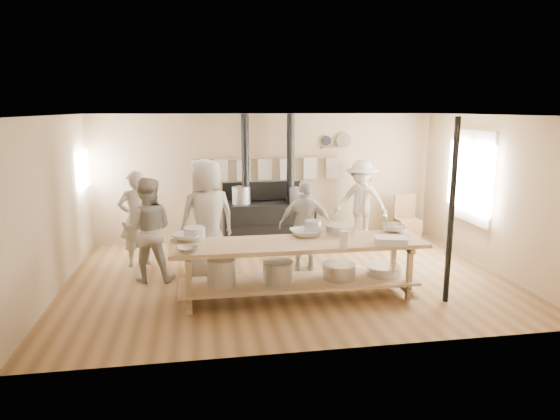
{
  "coord_description": "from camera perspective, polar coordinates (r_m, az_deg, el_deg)",
  "views": [
    {
      "loc": [
        -1.39,
        -7.59,
        2.7
      ],
      "look_at": [
        -0.09,
        0.2,
        1.09
      ],
      "focal_mm": 32.0,
      "sensor_mm": 36.0,
      "label": 1
    }
  ],
  "objects": [
    {
      "name": "ground",
      "position": [
        8.17,
        0.85,
        -7.76
      ],
      "size": [
        7.0,
        7.0,
        0.0
      ],
      "primitive_type": "plane",
      "color": "brown",
      "rests_on": "ground"
    },
    {
      "name": "room_shell",
      "position": [
        7.79,
        0.88,
        3.59
      ],
      "size": [
        7.0,
        7.0,
        7.0
      ],
      "color": "tan",
      "rests_on": "ground"
    },
    {
      "name": "window_right",
      "position": [
        9.6,
        21.07,
        3.58
      ],
      "size": [
        0.09,
        1.5,
        1.65
      ],
      "color": "beige",
      "rests_on": "ground"
    },
    {
      "name": "left_opening",
      "position": [
        9.87,
        -21.53,
        4.33
      ],
      "size": [
        0.0,
        0.9,
        0.9
      ],
      "color": "white",
      "rests_on": "ground"
    },
    {
      "name": "stove",
      "position": [
        10.04,
        -1.34,
        -1.01
      ],
      "size": [
        1.9,
        0.75,
        2.6
      ],
      "color": "black",
      "rests_on": "ground"
    },
    {
      "name": "towel_rail",
      "position": [
        10.15,
        -1.56,
        5.06
      ],
      "size": [
        3.0,
        0.04,
        0.47
      ],
      "color": "#A3835D",
      "rests_on": "ground"
    },
    {
      "name": "back_wall_shelf",
      "position": [
        10.44,
        6.46,
        7.63
      ],
      "size": [
        0.63,
        0.14,
        0.32
      ],
      "color": "#A3835D",
      "rests_on": "ground"
    },
    {
      "name": "prep_table",
      "position": [
        7.17,
        2.09,
        -6.17
      ],
      "size": [
        3.6,
        0.9,
        0.85
      ],
      "color": "#A3835D",
      "rests_on": "ground"
    },
    {
      "name": "support_post",
      "position": [
        7.26,
        19.01,
        -0.22
      ],
      "size": [
        0.08,
        0.08,
        2.6
      ],
      "primitive_type": "cylinder",
      "color": "black",
      "rests_on": "ground"
    },
    {
      "name": "cook_far_left",
      "position": [
        8.95,
        -16.07,
        -0.95
      ],
      "size": [
        0.71,
        0.58,
        1.67
      ],
      "primitive_type": "imported",
      "rotation": [
        0.0,
        0.0,
        3.47
      ],
      "color": "#B7AEA2",
      "rests_on": "ground"
    },
    {
      "name": "cook_left",
      "position": [
        8.1,
        -14.88,
        -2.22
      ],
      "size": [
        0.85,
        0.69,
        1.66
      ],
      "primitive_type": "imported",
      "rotation": [
        0.0,
        0.0,
        3.06
      ],
      "color": "#B7AEA2",
      "rests_on": "ground"
    },
    {
      "name": "cook_center",
      "position": [
        8.11,
        -8.31,
        -0.96
      ],
      "size": [
        1.1,
        0.91,
        1.93
      ],
      "primitive_type": "imported",
      "rotation": [
        0.0,
        0.0,
        3.51
      ],
      "color": "#B7AEA2",
      "rests_on": "ground"
    },
    {
      "name": "cook_right",
      "position": [
        8.38,
        2.95,
        -1.78
      ],
      "size": [
        0.96,
        0.56,
        1.54
      ],
      "primitive_type": "imported",
      "rotation": [
        0.0,
        0.0,
        2.93
      ],
      "color": "#B7AEA2",
      "rests_on": "ground"
    },
    {
      "name": "cook_by_window",
      "position": [
        10.25,
        9.27,
        0.94
      ],
      "size": [
        1.26,
        1.1,
        1.69
      ],
      "primitive_type": "imported",
      "rotation": [
        0.0,
        0.0,
        -0.55
      ],
      "color": "#B7AEA2",
      "rests_on": "ground"
    },
    {
      "name": "chair",
      "position": [
        10.58,
        14.33,
        -2.03
      ],
      "size": [
        0.47,
        0.47,
        0.97
      ],
      "rotation": [
        0.0,
        0.0,
        -0.03
      ],
      "color": "brown",
      "rests_on": "ground"
    },
    {
      "name": "bowl_white_a",
      "position": [
        7.25,
        -10.47,
        -3.04
      ],
      "size": [
        0.53,
        0.53,
        0.1
      ],
      "primitive_type": "imported",
      "rotation": [
        0.0,
        0.0,
        -0.4
      ],
      "color": "white",
      "rests_on": "prep_table"
    },
    {
      "name": "bowl_steel_a",
      "position": [
        6.61,
        -10.55,
        -4.52
      ],
      "size": [
        0.37,
        0.37,
        0.09
      ],
      "primitive_type": "imported",
      "rotation": [
        0.0,
        0.0,
        1.12
      ],
      "color": "silver",
      "rests_on": "prep_table"
    },
    {
      "name": "bowl_white_b",
      "position": [
        7.37,
        2.81,
        -2.61
      ],
      "size": [
        0.47,
        0.47,
        0.1
      ],
      "primitive_type": "imported",
      "rotation": [
        0.0,
        0.0,
        1.71
      ],
      "color": "white",
      "rests_on": "prep_table"
    },
    {
      "name": "bowl_steel_b",
      "position": [
        7.82,
        12.89,
        -2.02
      ],
      "size": [
        0.48,
        0.48,
        0.11
      ],
      "primitive_type": "imported",
      "rotation": [
        0.0,
        0.0,
        3.57
      ],
      "color": "silver",
      "rests_on": "prep_table"
    },
    {
      "name": "roasting_pan",
      "position": [
        7.11,
        12.53,
        -3.42
      ],
      "size": [
        0.5,
        0.39,
        0.1
      ],
      "primitive_type": "cube",
      "rotation": [
        0.0,
        0.0,
        -0.26
      ],
      "color": "#B2B2B7",
      "rests_on": "prep_table"
    },
    {
      "name": "mixing_bowl_large",
      "position": [
        7.54,
        6.94,
        -2.21
      ],
      "size": [
        0.5,
        0.5,
        0.14
      ],
      "primitive_type": "cylinder",
      "rotation": [
        0.0,
        0.0,
        0.15
      ],
      "color": "silver",
      "rests_on": "prep_table"
    },
    {
      "name": "bucket_galv",
      "position": [
        7.42,
        3.73,
        -2.05
      ],
      "size": [
        0.3,
        0.3,
        0.22
      ],
      "primitive_type": "cylinder",
      "rotation": [
        0.0,
        0.0,
        -0.33
      ],
      "color": "gray",
      "rests_on": "prep_table"
    },
    {
      "name": "deep_bowl_enamel",
      "position": [
        7.23,
        -9.74,
        -2.67
      ],
      "size": [
        0.34,
        0.34,
        0.19
      ],
      "primitive_type": "cylinder",
      "rotation": [
        0.0,
        0.0,
        0.11
      ],
      "color": "white",
      "rests_on": "prep_table"
    },
    {
      "name": "pitcher",
      "position": [
        6.88,
        7.39,
        -3.24
      ],
      "size": [
        0.15,
        0.15,
        0.21
      ],
      "primitive_type": "cylinder",
      "rotation": [
        0.0,
        0.0,
        0.07
      ],
      "color": "white",
      "rests_on": "prep_table"
    }
  ]
}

